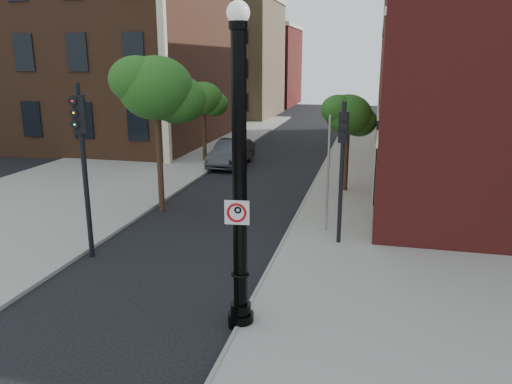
% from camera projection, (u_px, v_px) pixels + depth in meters
% --- Properties ---
extents(ground, '(120.00, 120.00, 0.00)m').
position_uv_depth(ground, '(158.00, 318.00, 12.18)').
color(ground, black).
rests_on(ground, ground).
extents(sidewalk_right, '(8.00, 60.00, 0.12)m').
position_uv_depth(sidewalk_right, '(398.00, 213.00, 20.21)').
color(sidewalk_right, gray).
rests_on(sidewalk_right, ground).
extents(sidewalk_left, '(10.00, 50.00, 0.12)m').
position_uv_depth(sidewalk_left, '(145.00, 159.00, 31.10)').
color(sidewalk_left, gray).
rests_on(sidewalk_left, ground).
extents(curb_edge, '(0.10, 60.00, 0.14)m').
position_uv_depth(curb_edge, '(302.00, 207.00, 21.10)').
color(curb_edge, gray).
rests_on(curb_edge, ground).
extents(victorian_building, '(18.60, 14.60, 17.95)m').
position_uv_depth(victorian_building, '(85.00, 21.00, 36.04)').
color(victorian_building, brown).
rests_on(victorian_building, ground).
extents(bg_building_tan_a, '(12.00, 12.00, 12.00)m').
position_uv_depth(bg_building_tan_a, '(221.00, 60.00, 54.67)').
color(bg_building_tan_a, '#977B52').
rests_on(bg_building_tan_a, ground).
extents(bg_building_red, '(12.00, 12.00, 10.00)m').
position_uv_depth(bg_building_red, '(252.00, 67.00, 68.08)').
color(bg_building_red, maroon).
rests_on(bg_building_red, ground).
extents(lamppost, '(0.61, 0.61, 7.26)m').
position_uv_depth(lamppost, '(240.00, 189.00, 10.98)').
color(lamppost, black).
rests_on(lamppost, ground).
extents(no_parking_sign, '(0.55, 0.10, 0.55)m').
position_uv_depth(no_parking_sign, '(237.00, 212.00, 10.93)').
color(no_parking_sign, white).
rests_on(no_parking_sign, ground).
extents(parked_car, '(1.80, 4.70, 1.53)m').
position_uv_depth(parked_car, '(231.00, 153.00, 29.35)').
color(parked_car, '#2D2D32').
rests_on(parked_car, ground).
extents(traffic_signal_left, '(0.43, 0.48, 5.45)m').
position_uv_depth(traffic_signal_left, '(82.00, 143.00, 15.03)').
color(traffic_signal_left, black).
rests_on(traffic_signal_left, ground).
extents(traffic_signal_right, '(0.31, 0.40, 4.83)m').
position_uv_depth(traffic_signal_right, '(342.00, 151.00, 16.08)').
color(traffic_signal_right, black).
rests_on(traffic_signal_right, ground).
extents(utility_pole, '(0.09, 0.09, 4.27)m').
position_uv_depth(utility_pole, '(328.00, 176.00, 17.52)').
color(utility_pole, '#999999').
rests_on(utility_pole, ground).
extents(street_tree_a, '(3.48, 3.14, 6.27)m').
position_uv_depth(street_tree_a, '(158.00, 90.00, 19.52)').
color(street_tree_a, '#322114').
rests_on(street_tree_a, ground).
extents(street_tree_b, '(2.68, 2.42, 4.83)m').
position_uv_depth(street_tree_b, '(204.00, 99.00, 29.71)').
color(street_tree_b, '#322114').
rests_on(street_tree_b, ground).
extents(street_tree_c, '(2.54, 2.30, 4.58)m').
position_uv_depth(street_tree_c, '(349.00, 116.00, 22.81)').
color(street_tree_c, '#322114').
rests_on(street_tree_c, ground).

